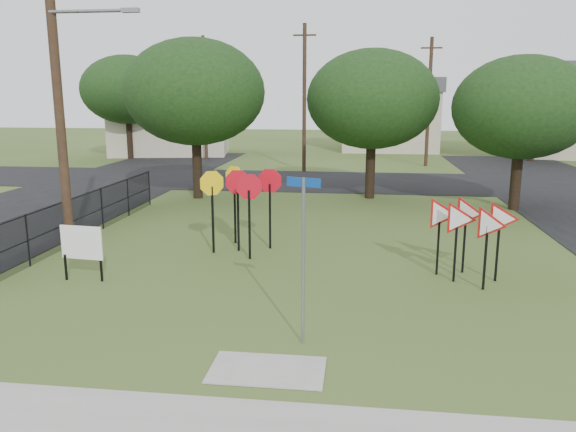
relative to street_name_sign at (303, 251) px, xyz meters
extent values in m
plane|color=#39531F|center=(-0.50, 1.20, -1.84)|extent=(140.00, 140.00, 0.00)
cube|color=#98988F|center=(-0.50, -3.00, -1.83)|extent=(30.00, 1.60, 0.02)
cube|color=black|center=(-12.50, 11.20, -1.83)|extent=(8.00, 50.00, 0.02)
cube|color=black|center=(-0.50, 21.20, -1.83)|extent=(60.00, 8.00, 0.02)
cube|color=#98988F|center=(-0.50, -1.20, -1.83)|extent=(2.00, 1.20, 0.02)
cylinder|color=gray|center=(0.00, 0.00, -0.22)|extent=(0.06, 0.06, 3.23)
cube|color=navy|center=(0.00, 0.00, 1.30)|extent=(0.64, 0.21, 0.17)
cube|color=black|center=(-2.63, 6.34, -0.81)|extent=(0.06, 0.06, 2.04)
cube|color=black|center=(-1.72, 6.75, -0.81)|extent=(0.06, 0.06, 2.04)
cube|color=black|center=(-2.12, 5.53, -0.81)|extent=(0.06, 0.06, 2.04)
cube|color=black|center=(-3.35, 6.04, -0.81)|extent=(0.06, 0.06, 2.04)
cube|color=black|center=(-2.94, 7.26, -0.81)|extent=(0.06, 0.06, 2.04)
cube|color=black|center=(3.48, 4.16, -1.03)|extent=(0.05, 0.05, 1.61)
cube|color=black|center=(4.11, 3.63, -1.03)|extent=(0.05, 0.05, 1.61)
cube|color=black|center=(3.12, 4.70, -1.03)|extent=(0.05, 0.05, 1.61)
cube|color=black|center=(3.84, 4.97, -1.03)|extent=(0.05, 0.05, 1.61)
cube|color=black|center=(4.55, 4.34, -1.03)|extent=(0.05, 0.05, 1.61)
cube|color=black|center=(-6.48, 3.02, -1.50)|extent=(0.05, 0.05, 0.68)
cube|color=black|center=(-5.51, 3.02, -1.50)|extent=(0.05, 0.05, 0.68)
cube|color=white|center=(-6.00, 3.02, -0.82)|extent=(1.16, 0.17, 0.87)
cylinder|color=#3F2B1D|center=(-7.80, 5.70, 3.16)|extent=(0.28, 0.28, 10.00)
cylinder|color=gray|center=(-6.60, 5.60, 5.16)|extent=(2.40, 0.10, 0.10)
cube|color=gray|center=(-5.40, 5.60, 5.16)|extent=(0.50, 0.18, 0.12)
cylinder|color=#3F2B1D|center=(-2.50, 25.20, 2.66)|extent=(0.24, 0.24, 9.00)
cube|color=#3F2B1D|center=(-2.50, 25.20, 6.46)|extent=(1.40, 0.10, 0.10)
cylinder|color=#3F2B1D|center=(5.50, 29.20, 2.41)|extent=(0.24, 0.24, 8.50)
cube|color=#3F2B1D|center=(5.50, 29.20, 5.96)|extent=(1.40, 0.10, 0.10)
cylinder|color=#3F2B1D|center=(-10.50, 31.20, 2.66)|extent=(0.24, 0.24, 9.00)
cube|color=#3F2B1D|center=(-10.50, 31.20, 6.46)|extent=(1.40, 0.10, 0.10)
cylinder|color=black|center=(-8.10, 4.00, -1.09)|extent=(0.05, 0.05, 1.50)
cylinder|color=black|center=(-8.10, 6.30, -1.09)|extent=(0.05, 0.05, 1.50)
cylinder|color=black|center=(-8.10, 8.60, -1.09)|extent=(0.05, 0.05, 1.50)
cylinder|color=black|center=(-8.10, 10.90, -1.09)|extent=(0.05, 0.05, 1.50)
cylinder|color=black|center=(-8.10, 13.20, -1.09)|extent=(0.05, 0.05, 1.50)
cube|color=black|center=(-8.10, 7.45, -0.38)|extent=(0.03, 11.50, 0.03)
cube|color=black|center=(-8.10, 7.45, -1.09)|extent=(0.03, 11.50, 0.03)
cube|color=black|center=(-8.10, 7.45, -1.09)|extent=(0.01, 11.50, 1.50)
cube|color=beige|center=(-14.50, 35.20, 1.16)|extent=(10.08, 8.46, 6.00)
cube|color=#48484D|center=(-14.50, 35.20, 4.76)|extent=(10.58, 8.88, 1.20)
cube|color=beige|center=(3.50, 41.20, 0.66)|extent=(8.00, 8.00, 5.00)
cube|color=#48484D|center=(3.50, 41.20, 3.76)|extent=(8.40, 8.40, 1.20)
cube|color=beige|center=(17.50, 37.20, 1.16)|extent=(7.91, 7.91, 6.00)
cylinder|color=black|center=(-6.50, 15.20, -0.52)|extent=(0.44, 0.44, 2.62)
ellipsoid|color=black|center=(-6.50, 15.20, 3.03)|extent=(6.40, 6.40, 4.80)
cylinder|color=black|center=(1.50, 16.20, -0.61)|extent=(0.44, 0.44, 2.45)
ellipsoid|color=black|center=(1.50, 16.20, 2.71)|extent=(6.00, 6.00, 4.50)
cylinder|color=black|center=(7.50, 14.20, -0.70)|extent=(0.44, 0.44, 2.27)
ellipsoid|color=black|center=(7.50, 14.20, 2.40)|extent=(5.60, 5.60, 4.20)
cylinder|color=black|center=(-16.50, 31.20, -0.44)|extent=(0.44, 0.44, 2.80)
ellipsoid|color=black|center=(-16.50, 31.20, 3.34)|extent=(6.80, 6.80, 5.10)
cylinder|color=black|center=(13.50, 33.20, -0.61)|extent=(0.44, 0.44, 2.45)
ellipsoid|color=black|center=(13.50, 33.20, 2.71)|extent=(6.00, 6.00, 4.50)
camera|label=1|loc=(1.00, -10.05, 2.83)|focal=35.00mm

